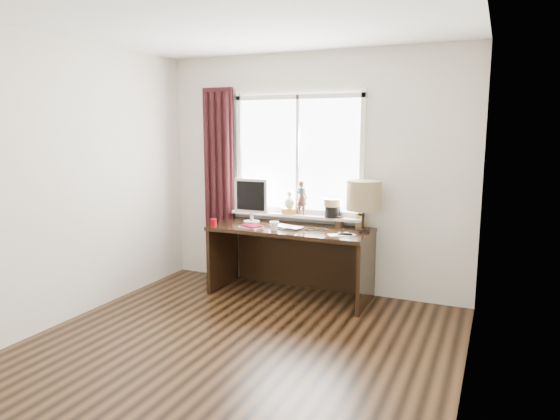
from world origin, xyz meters
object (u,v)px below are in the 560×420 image
at_px(mug, 274,226).
at_px(monitor, 251,198).
at_px(red_cup, 214,223).
at_px(desk, 294,248).
at_px(laptop, 287,227).
at_px(table_lamp, 364,196).

xyz_separation_m(mug, monitor, (-0.42, 0.31, 0.23)).
distance_m(red_cup, desk, 0.90).
bearing_deg(monitor, mug, -36.32).
bearing_deg(red_cup, monitor, 59.28).
height_order(laptop, desk, laptop).
height_order(laptop, red_cup, red_cup).
distance_m(mug, table_lamp, 0.96).
xyz_separation_m(laptop, table_lamp, (0.77, 0.18, 0.35)).
height_order(mug, desk, mug).
bearing_deg(desk, laptop, -96.77).
bearing_deg(monitor, table_lamp, 0.72).
bearing_deg(table_lamp, laptop, -166.96).
bearing_deg(laptop, mug, -103.03).
distance_m(desk, table_lamp, 0.97).
distance_m(monitor, table_lamp, 1.27).
relative_size(mug, table_lamp, 0.19).
height_order(mug, monitor, monitor).
xyz_separation_m(mug, table_lamp, (0.85, 0.32, 0.31)).
xyz_separation_m(desk, table_lamp, (0.75, 0.03, 0.61)).
xyz_separation_m(red_cup, desk, (0.76, 0.40, -0.29)).
distance_m(laptop, mug, 0.17).
relative_size(desk, table_lamp, 3.27).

